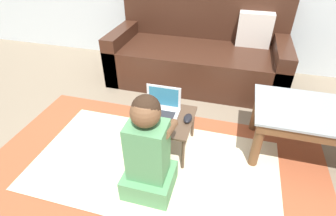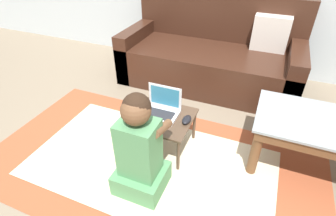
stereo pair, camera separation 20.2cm
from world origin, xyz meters
name	(u,v)px [view 2 (the right image)]	position (x,y,z in m)	size (l,w,h in m)	color
ground_plane	(169,150)	(0.00, 0.00, 0.00)	(16.00, 16.00, 0.00)	#7F705B
area_rug	(151,163)	(-0.07, -0.20, 0.00)	(2.58, 1.40, 0.01)	#9E4C2D
couch	(212,55)	(-0.01, 1.30, 0.31)	(1.92, 0.91, 0.93)	#381E14
laptop_desk	(161,120)	(-0.07, 0.02, 0.27)	(0.48, 0.43, 0.31)	#4C3828
laptop	(161,109)	(-0.09, 0.06, 0.34)	(0.28, 0.20, 0.21)	silver
computer_mouse	(187,120)	(0.13, 0.04, 0.33)	(0.06, 0.11, 0.04)	black
person_seated	(140,151)	(-0.03, -0.41, 0.34)	(0.33, 0.37, 0.77)	#518E5B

